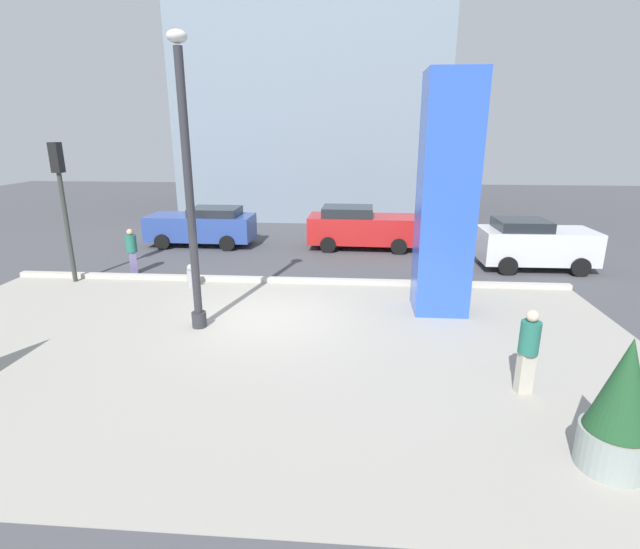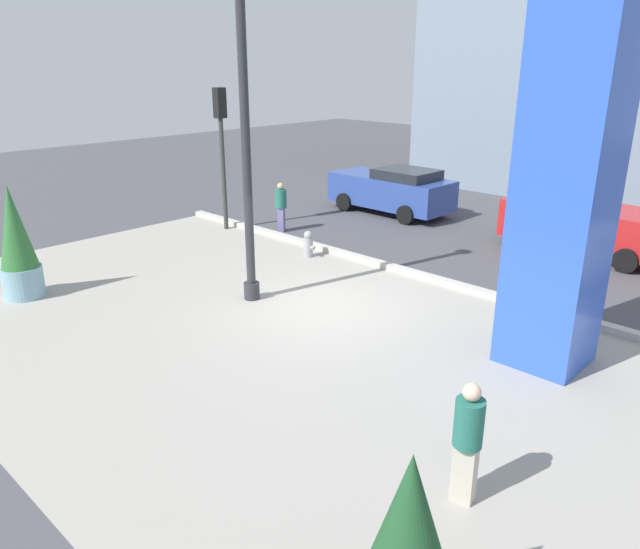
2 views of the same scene
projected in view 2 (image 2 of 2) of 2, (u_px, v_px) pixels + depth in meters
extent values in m
plane|color=#47474C|center=(426.00, 266.00, 16.11)|extent=(60.00, 60.00, 0.00)
cube|color=#9E998E|center=(254.00, 337.00, 12.02)|extent=(18.00, 10.00, 0.02)
cube|color=#B7B2A8|center=(406.00, 271.00, 15.48)|extent=(18.00, 0.24, 0.16)
cylinder|color=#2D2D33|center=(252.00, 291.00, 13.86)|extent=(0.36, 0.36, 0.40)
cylinder|color=#2D2D33|center=(246.00, 158.00, 12.84)|extent=(0.20, 0.20, 6.47)
cube|color=blue|center=(565.00, 195.00, 10.07)|extent=(1.39, 1.39, 6.17)
cylinder|color=#7AA8B7|center=(23.00, 282.00, 13.94)|extent=(0.89, 0.89, 0.74)
cylinder|color=#382819|center=(21.00, 268.00, 13.82)|extent=(0.82, 0.82, 0.04)
cone|color=#2D6B33|center=(14.00, 227.00, 13.50)|extent=(0.82, 0.82, 1.89)
cone|color=#1E4C28|center=(409.00, 521.00, 5.36)|extent=(0.86, 0.86, 1.43)
cylinder|color=#99999E|center=(308.00, 247.00, 16.80)|extent=(0.26, 0.26, 0.55)
sphere|color=#99999E|center=(308.00, 235.00, 16.68)|extent=(0.24, 0.24, 0.24)
cylinder|color=#99999E|center=(313.00, 248.00, 16.68)|extent=(0.12, 0.10, 0.10)
cylinder|color=#333833|center=(224.00, 175.00, 19.08)|extent=(0.14, 0.14, 3.51)
cube|color=black|center=(220.00, 103.00, 18.33)|extent=(0.28, 0.32, 0.90)
sphere|color=green|center=(224.00, 103.00, 18.45)|extent=(0.18, 0.18, 0.18)
cube|color=#2D4793|center=(390.00, 191.00, 21.48)|extent=(4.48, 1.88, 1.03)
cube|color=#1E2328|center=(407.00, 174.00, 20.81)|extent=(2.03, 1.63, 0.33)
cylinder|color=black|center=(344.00, 202.00, 21.94)|extent=(0.64, 0.23, 0.64)
cylinder|color=black|center=(376.00, 194.00, 23.16)|extent=(0.64, 0.23, 0.64)
cylinder|color=black|center=(406.00, 215.00, 20.12)|extent=(0.64, 0.23, 0.64)
cylinder|color=black|center=(437.00, 206.00, 21.34)|extent=(0.64, 0.23, 0.64)
cube|color=red|center=(589.00, 225.00, 16.96)|extent=(4.62, 2.00, 1.09)
cube|color=#1E2328|center=(568.00, 196.00, 17.17)|extent=(2.10, 1.71, 0.38)
cylinder|color=black|center=(626.00, 261.00, 15.56)|extent=(0.65, 0.24, 0.64)
cylinder|color=black|center=(553.00, 227.00, 18.70)|extent=(0.65, 0.24, 0.64)
cylinder|color=black|center=(523.00, 239.00, 17.45)|extent=(0.65, 0.24, 0.64)
cube|color=#B2AD9E|center=(464.00, 473.00, 7.44)|extent=(0.31, 0.25, 0.82)
cylinder|color=#236656|center=(469.00, 423.00, 7.20)|extent=(0.42, 0.42, 0.61)
sphere|color=beige|center=(472.00, 392.00, 7.06)|extent=(0.22, 0.22, 0.22)
cube|color=slate|center=(281.00, 219.00, 19.27)|extent=(0.32, 0.34, 0.78)
cylinder|color=#236656|center=(281.00, 199.00, 19.04)|extent=(0.50, 0.50, 0.58)
sphere|color=tan|center=(281.00, 186.00, 18.91)|extent=(0.21, 0.21, 0.21)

